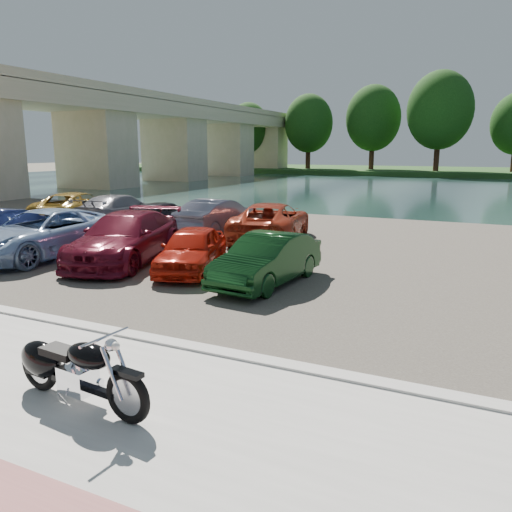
{
  "coord_description": "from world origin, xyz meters",
  "views": [
    {
      "loc": [
        3.86,
        -4.63,
        3.34
      ],
      "look_at": [
        -0.6,
        4.83,
        1.1
      ],
      "focal_mm": 35.0,
      "sensor_mm": 36.0,
      "label": 1
    }
  ],
  "objects": [
    {
      "name": "car_10",
      "position": [
        -3.43,
        12.13,
        0.74
      ],
      "size": [
        3.26,
        5.38,
        1.39
      ],
      "primitive_type": "imported",
      "rotation": [
        0.0,
        0.0,
        3.34
      ],
      "color": "#AA351C",
      "rests_on": "parking_lot"
    },
    {
      "name": "car_8",
      "position": [
        -8.54,
        12.53,
        0.66
      ],
      "size": [
        1.86,
        3.77,
        1.24
      ],
      "primitive_type": "imported",
      "rotation": [
        0.0,
        0.0,
        3.03
      ],
      "color": "black",
      "rests_on": "parking_lot"
    },
    {
      "name": "car_3",
      "position": [
        -5.85,
        6.88,
        0.78
      ],
      "size": [
        3.25,
        5.42,
        1.47
      ],
      "primitive_type": "imported",
      "rotation": [
        0.0,
        0.0,
        0.25
      ],
      "color": "#5E0D1E",
      "rests_on": "parking_lot"
    },
    {
      "name": "car_7",
      "position": [
        -10.99,
        12.66,
        0.73
      ],
      "size": [
        2.55,
        4.97,
        1.38
      ],
      "primitive_type": "imported",
      "rotation": [
        0.0,
        0.0,
        3.28
      ],
      "color": "gray",
      "rests_on": "parking_lot"
    },
    {
      "name": "car_4",
      "position": [
        -3.45,
        6.74,
        0.65
      ],
      "size": [
        2.47,
        3.87,
        1.23
      ],
      "primitive_type": "imported",
      "rotation": [
        0.0,
        0.0,
        0.31
      ],
      "color": "#B41B0C",
      "rests_on": "parking_lot"
    },
    {
      "name": "ground",
      "position": [
        0.0,
        0.0,
        0.0
      ],
      "size": [
        200.0,
        200.0,
        0.0
      ],
      "primitive_type": "plane",
      "color": "#595447",
      "rests_on": "ground"
    },
    {
      "name": "promenade",
      "position": [
        0.0,
        -1.0,
        0.05
      ],
      "size": [
        60.0,
        6.0,
        0.1
      ],
      "primitive_type": "cube",
      "color": "#B2AFA8",
      "rests_on": "ground"
    },
    {
      "name": "car_9",
      "position": [
        -6.02,
        12.75,
        0.72
      ],
      "size": [
        1.76,
        4.25,
        1.37
      ],
      "primitive_type": "imported",
      "rotation": [
        0.0,
        0.0,
        3.07
      ],
      "color": "slate",
      "rests_on": "parking_lot"
    },
    {
      "name": "car_6",
      "position": [
        -13.53,
        12.67,
        0.73
      ],
      "size": [
        3.59,
        5.42,
        1.38
      ],
      "primitive_type": "imported",
      "rotation": [
        0.0,
        0.0,
        3.42
      ],
      "color": "olive",
      "rests_on": "parking_lot"
    },
    {
      "name": "car_5",
      "position": [
        -1.04,
        6.42,
        0.66
      ],
      "size": [
        1.63,
        3.87,
        1.24
      ],
      "primitive_type": "imported",
      "rotation": [
        0.0,
        0.0,
        -0.08
      ],
      "color": "black",
      "rests_on": "parking_lot"
    },
    {
      "name": "kerb",
      "position": [
        0.0,
        2.0,
        0.07
      ],
      "size": [
        60.0,
        0.3,
        0.14
      ],
      "primitive_type": "cube",
      "color": "#B2AFA8",
      "rests_on": "ground"
    },
    {
      "name": "far_trees",
      "position": [
        4.36,
        65.79,
        7.49
      ],
      "size": [
        70.25,
        10.68,
        12.52
      ],
      "color": "#391E14",
      "rests_on": "far_bank"
    },
    {
      "name": "river",
      "position": [
        0.0,
        40.0,
        0.0
      ],
      "size": [
        120.0,
        40.0,
        0.0
      ],
      "primitive_type": "cube",
      "color": "#1B3030",
      "rests_on": "ground"
    },
    {
      "name": "bridge",
      "position": [
        -28.0,
        41.02,
        5.52
      ],
      "size": [
        7.0,
        56.0,
        8.55
      ],
      "color": "tan",
      "rests_on": "ground"
    },
    {
      "name": "car_2",
      "position": [
        -8.66,
        6.38,
        0.77
      ],
      "size": [
        2.62,
        5.37,
        1.47
      ],
      "primitive_type": "imported",
      "rotation": [
        0.0,
        0.0,
        -0.04
      ],
      "color": "#8AA5CA",
      "rests_on": "parking_lot"
    },
    {
      "name": "far_bank",
      "position": [
        0.0,
        72.0,
        0.3
      ],
      "size": [
        120.0,
        24.0,
        0.6
      ],
      "primitive_type": "cube",
      "color": "#1E4117",
      "rests_on": "ground"
    },
    {
      "name": "motorcycle",
      "position": [
        -0.9,
        -0.22,
        0.56
      ],
      "size": [
        2.33,
        0.75,
        1.05
      ],
      "rotation": [
        0.0,
        0.0,
        -0.1
      ],
      "color": "black",
      "rests_on": "promenade"
    },
    {
      "name": "parking_lot",
      "position": [
        0.0,
        11.0,
        0.02
      ],
      "size": [
        60.0,
        18.0,
        0.04
      ],
      "primitive_type": "cube",
      "color": "#453F37",
      "rests_on": "ground"
    }
  ]
}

